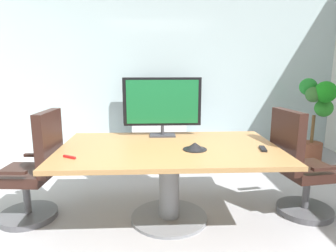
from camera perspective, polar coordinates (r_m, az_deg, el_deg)
The scene contains 11 objects.
ground_plane at distance 2.90m, azimuth 0.81°, elevation -19.91°, with size 7.19×7.19×0.00m, color #99999E.
wall_back_glass_partition at distance 5.35m, azimuth -1.08°, elevation 11.40°, with size 6.19×0.10×3.00m, color #9EB2B7.
conference_table at distance 2.91m, azimuth 0.24°, elevation -7.24°, with size 2.07×1.26×0.75m.
office_chair_left at distance 3.24m, azimuth -24.14°, elevation -8.54°, with size 0.61×0.59×1.09m.
office_chair_right at distance 3.33m, azimuth 23.81°, elevation -8.00°, with size 0.63×0.61×1.09m.
tv_monitor at distance 3.24m, azimuth -1.08°, elevation 4.35°, with size 0.84×0.18×0.64m.
wall_display_unit at distance 5.11m, azimuth -1.71°, elevation -0.57°, with size 1.20×0.36×1.31m.
potted_plant at distance 5.18m, azimuth 26.45°, elevation 2.60°, with size 0.52×0.64×1.32m.
conference_phone at distance 2.76m, azimuth 5.15°, elevation -3.91°, with size 0.22×0.22×0.07m.
remote_control at distance 2.89m, azimuth 17.65°, elevation -4.16°, with size 0.05×0.17×0.02m, color black.
whiteboard_marker at distance 2.64m, azimuth -18.28°, elevation -5.63°, with size 0.13×0.02×0.02m, color red.
Camera 1 is at (-0.16, -2.47, 1.51)m, focal length 31.97 mm.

